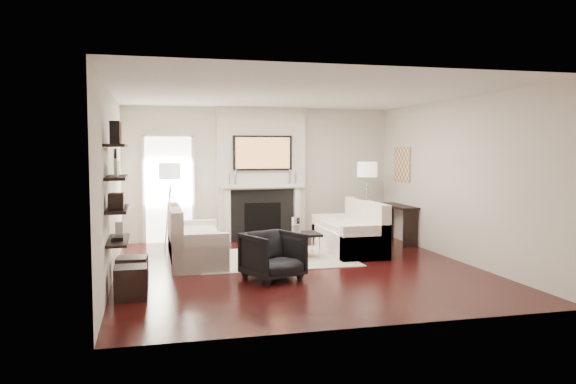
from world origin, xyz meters
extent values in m
plane|color=black|center=(0.00, 0.00, 0.00)|extent=(6.00, 6.00, 0.00)
plane|color=white|center=(0.00, 0.00, 2.70)|extent=(6.00, 6.00, 0.00)
plane|color=silver|center=(0.00, 3.00, 1.35)|extent=(5.50, 0.00, 5.50)
plane|color=silver|center=(0.00, -3.00, 1.35)|extent=(5.50, 0.00, 5.50)
plane|color=silver|center=(-2.75, 0.00, 1.35)|extent=(0.00, 6.00, 6.00)
plane|color=silver|center=(2.75, 0.00, 1.35)|extent=(0.00, 6.00, 6.00)
cube|color=silver|center=(0.00, 2.88, 1.35)|extent=(1.80, 0.25, 2.70)
cube|color=black|center=(0.00, 2.74, 0.52)|extent=(1.30, 0.02, 1.04)
cube|color=black|center=(0.00, 2.73, 0.45)|extent=(0.75, 0.02, 0.65)
cube|color=white|center=(-0.72, 2.71, 0.55)|extent=(0.12, 0.08, 1.10)
cube|color=white|center=(0.72, 2.71, 0.55)|extent=(0.12, 0.08, 1.10)
cube|color=white|center=(0.00, 2.69, 1.12)|extent=(1.70, 0.18, 0.07)
cube|color=black|center=(0.00, 2.71, 1.78)|extent=(1.20, 0.06, 0.70)
cube|color=#BF723F|center=(0.00, 2.68, 1.78)|extent=(1.10, 0.00, 0.62)
cylinder|color=silver|center=(-0.55, 2.70, 1.30)|extent=(0.04, 0.04, 0.30)
cylinder|color=silver|center=(-0.68, 2.70, 1.27)|extent=(0.04, 0.04, 0.24)
cylinder|color=silver|center=(0.55, 2.70, 1.30)|extent=(0.04, 0.04, 0.30)
cylinder|color=silver|center=(0.68, 2.70, 1.27)|extent=(0.04, 0.04, 0.24)
cube|color=white|center=(-1.85, 2.98, 1.05)|extent=(0.90, 0.02, 2.10)
cube|color=white|center=(-2.33, 2.96, 1.05)|extent=(0.06, 0.06, 2.16)
cube|color=white|center=(-1.37, 2.96, 1.05)|extent=(0.06, 0.06, 2.16)
cube|color=white|center=(-1.85, 2.96, 2.13)|extent=(1.02, 0.06, 0.06)
cube|color=beige|center=(-0.20, 0.85, 0.01)|extent=(2.60, 2.00, 0.01)
cube|color=white|center=(-1.50, 0.80, 0.21)|extent=(0.85, 1.80, 0.42)
cube|color=white|center=(-1.83, 0.80, 0.53)|extent=(0.18, 1.80, 0.80)
cube|color=white|center=(-1.50, -0.01, 0.30)|extent=(0.85, 0.18, 0.60)
cube|color=white|center=(-1.50, 1.61, 0.30)|extent=(0.85, 0.18, 0.60)
cube|color=white|center=(-1.45, 0.80, 0.47)|extent=(0.63, 1.44, 0.10)
cube|color=#B16115|center=(-1.83, 1.10, 0.73)|extent=(0.10, 0.42, 0.42)
cube|color=black|center=(-1.83, 0.50, 0.72)|extent=(0.10, 0.40, 0.40)
cube|color=white|center=(1.25, 1.10, 0.21)|extent=(0.85, 1.80, 0.42)
cube|color=white|center=(1.59, 1.10, 0.53)|extent=(0.18, 1.80, 0.80)
cube|color=white|center=(1.25, 0.29, 0.30)|extent=(0.85, 0.18, 0.60)
cube|color=white|center=(1.25, 1.91, 0.30)|extent=(0.85, 0.18, 0.60)
cube|color=white|center=(1.20, 1.10, 0.47)|extent=(0.63, 1.44, 0.10)
cube|color=#B16115|center=(1.59, 1.40, 0.73)|extent=(0.10, 0.42, 0.42)
cube|color=black|center=(1.59, 0.80, 0.72)|extent=(0.10, 0.40, 0.40)
cube|color=black|center=(0.05, 0.84, 0.40)|extent=(1.10, 0.55, 0.04)
cylinder|color=silver|center=(-0.45, 0.62, 0.19)|extent=(0.02, 0.02, 0.38)
cylinder|color=silver|center=(0.55, 0.62, 0.19)|extent=(0.02, 0.02, 0.38)
cylinder|color=silver|center=(-0.45, 1.06, 0.19)|extent=(0.02, 0.02, 0.38)
cylinder|color=silver|center=(0.55, 1.06, 0.19)|extent=(0.02, 0.02, 0.38)
cylinder|color=white|center=(0.20, 0.84, 0.56)|extent=(0.16, 0.16, 0.28)
cylinder|color=white|center=(0.20, 0.84, 0.50)|extent=(0.11, 0.11, 0.16)
cylinder|color=#BA7E1F|center=(-0.20, 0.84, 0.45)|extent=(0.33, 0.33, 0.05)
imported|color=black|center=(-0.53, -0.64, 0.37)|extent=(0.93, 0.91, 0.75)
cylinder|color=silver|center=(-1.85, 2.26, 0.60)|extent=(0.02, 0.02, 1.20)
cylinder|color=white|center=(-1.85, 2.26, 1.45)|extent=(0.40, 0.40, 0.30)
cylinder|color=silver|center=(-1.74, 2.26, 0.60)|extent=(0.25, 0.02, 1.23)
cylinder|color=silver|center=(-1.91, 2.35, 0.60)|extent=(0.14, 0.22, 1.23)
cylinder|color=silver|center=(-1.91, 2.16, 0.60)|extent=(0.14, 0.22, 1.23)
cylinder|color=silver|center=(2.05, 2.23, 0.60)|extent=(0.02, 0.02, 1.20)
cylinder|color=white|center=(2.05, 2.23, 1.45)|extent=(0.40, 0.40, 0.30)
cylinder|color=silver|center=(2.16, 2.23, 0.60)|extent=(0.25, 0.02, 1.23)
cylinder|color=silver|center=(2.00, 2.32, 0.60)|extent=(0.14, 0.22, 1.23)
cylinder|color=silver|center=(1.99, 2.13, 0.60)|extent=(0.14, 0.22, 1.23)
cube|color=black|center=(2.57, 1.86, 0.73)|extent=(0.35, 1.20, 0.04)
cube|color=black|center=(2.57, 1.31, 0.35)|extent=(0.30, 0.04, 0.71)
cube|color=black|center=(2.57, 2.41, 0.35)|extent=(0.30, 0.04, 0.71)
cube|color=tan|center=(2.73, 2.05, 1.55)|extent=(0.03, 0.70, 0.70)
cube|color=black|center=(-2.62, -1.00, 0.70)|extent=(0.25, 1.00, 0.03)
cube|color=black|center=(-2.62, -1.00, 1.10)|extent=(0.25, 1.00, 0.04)
cube|color=black|center=(-2.62, -1.00, 1.50)|extent=(0.25, 1.00, 0.04)
cube|color=black|center=(-2.62, -1.00, 1.90)|extent=(0.25, 1.00, 0.04)
cube|color=black|center=(-2.62, -1.22, 2.06)|extent=(0.12, 0.10, 0.28)
cube|color=#B16115|center=(-2.62, -0.79, 2.06)|extent=(0.12, 0.10, 0.28)
cube|color=white|center=(-2.62, -1.07, 1.63)|extent=(0.04, 0.30, 0.22)
cube|color=black|center=(-2.62, -0.74, 1.61)|extent=(0.04, 0.22, 0.18)
cube|color=black|center=(-2.62, -1.23, 1.22)|extent=(0.18, 0.25, 0.20)
cube|color=black|center=(-2.62, -0.83, 1.18)|extent=(0.15, 0.12, 0.12)
cube|color=black|center=(-2.62, -1.12, 0.74)|extent=(0.14, 0.20, 0.05)
cube|color=white|center=(-2.62, -0.69, 0.81)|extent=(0.10, 0.10, 0.18)
cylinder|color=black|center=(-2.73, 0.90, 1.70)|extent=(0.04, 0.34, 0.34)
cylinder|color=white|center=(-2.71, 0.90, 1.70)|extent=(0.01, 0.29, 0.29)
cube|color=black|center=(-2.47, -0.58, 0.20)|extent=(0.43, 0.43, 0.40)
cube|color=black|center=(-2.47, -1.22, 0.20)|extent=(0.40, 0.40, 0.40)
camera|label=1|loc=(-2.23, -8.36, 1.85)|focal=35.00mm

